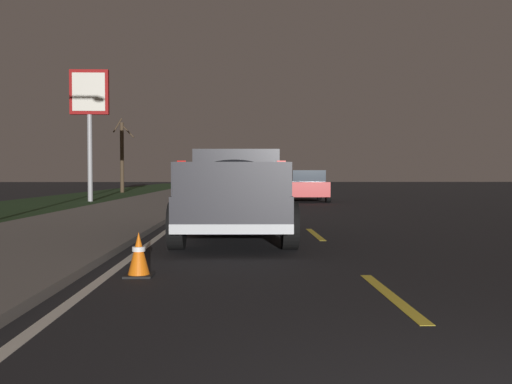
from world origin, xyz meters
name	(u,v)px	position (x,y,z in m)	size (l,w,h in m)	color
ground	(272,200)	(27.00, 0.00, 0.00)	(144.00, 144.00, 0.00)	black
sidewalk_shoulder	(165,199)	(27.00, 5.70, 0.06)	(108.00, 4.00, 0.12)	slate
grass_verge	(70,200)	(27.00, 10.70, 0.00)	(108.00, 6.00, 0.01)	#1E3819
lane_markings	(225,198)	(28.58, 2.55, 0.00)	(108.00, 3.54, 0.01)	yellow
pickup_truck	(236,191)	(9.37, 1.75, 0.98)	(5.45, 2.34, 1.87)	#232328
sedan_red	(306,185)	(25.26, -1.59, 0.78)	(4.40, 2.03, 1.54)	maroon
sedan_silver	(243,187)	(21.47, 1.57, 0.78)	(4.43, 2.08, 1.54)	#B2B5BA
gas_price_sign	(89,103)	(25.15, 9.15, 4.86)	(0.27, 1.90, 6.50)	#99999E
bare_tree_far	(122,155)	(38.85, 10.55, 2.76)	(0.92, 1.50, 5.54)	#423323
traffic_cone_near	(139,255)	(4.99, 2.97, 0.28)	(0.36, 0.36, 0.58)	black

